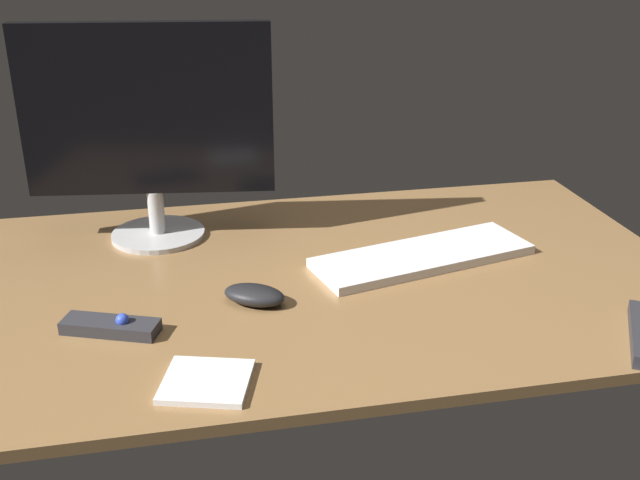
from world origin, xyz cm
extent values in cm
cube|color=olive|center=(0.00, 0.00, 1.00)|extent=(140.00, 84.00, 2.00)
cylinder|color=beige|center=(-29.17, 24.84, 2.53)|extent=(19.36, 19.36, 1.06)
cylinder|color=beige|center=(-29.17, 24.84, 7.59)|extent=(3.33, 3.33, 9.06)
cube|color=black|center=(-29.17, 24.84, 29.06)|extent=(49.36, 9.51, 33.87)
cube|color=white|center=(21.55, 2.36, 2.90)|extent=(45.85, 23.93, 1.80)
ellipsoid|color=black|center=(-12.99, -8.80, 3.64)|extent=(12.75, 11.04, 3.29)
cube|color=#2D2D33|center=(-37.17, -13.96, 3.04)|extent=(16.54, 10.29, 2.08)
sphere|color=blue|center=(-35.11, -14.76, 4.47)|extent=(2.19, 2.19, 2.19)
cube|color=white|center=(-22.91, -32.10, 2.48)|extent=(15.19, 14.56, 0.95)
camera|label=1|loc=(-25.48, -126.87, 65.36)|focal=42.91mm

